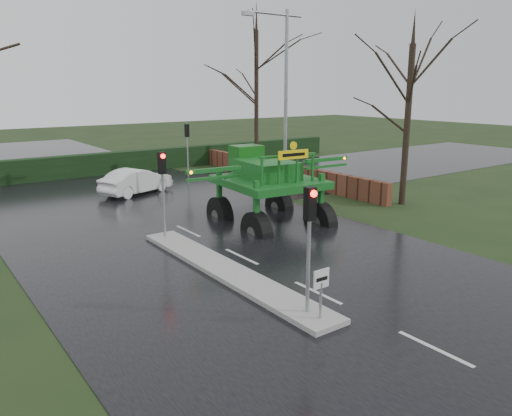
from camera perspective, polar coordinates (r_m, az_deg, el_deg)
ground at (r=15.09m, az=7.03°, el=-9.66°), size 140.00×140.00×0.00m
road_main at (r=23.00m, az=-10.13°, el=-1.52°), size 14.00×80.00×0.02m
road_cross at (r=28.39m, az=-15.46°, el=1.09°), size 80.00×12.00×0.02m
median_island at (r=16.53m, az=-3.47°, el=-7.14°), size 1.20×10.00×0.16m
hedge_row at (r=35.76m, az=-20.11°, el=4.48°), size 44.00×0.90×1.50m
brick_wall at (r=33.31m, az=1.62°, el=4.43°), size 0.40×20.00×1.20m
keep_left_sign at (r=12.86m, az=7.45°, el=-8.82°), size 0.50×0.07×1.35m
traffic_signal_near at (r=12.70m, az=6.15°, el=-1.76°), size 0.26×0.33×3.52m
traffic_signal_mid at (r=19.69m, az=-10.64°, el=3.61°), size 0.26×0.33×3.52m
traffic_signal_far at (r=34.25m, az=-7.88°, el=7.92°), size 0.26×0.33×3.52m
street_light_right at (r=28.31m, az=2.96°, el=13.74°), size 3.85×0.30×10.00m
tree_right_near at (r=26.48m, az=17.06°, el=11.46°), size 5.60×5.60×9.64m
tree_right_far at (r=38.39m, az=0.05°, el=14.49°), size 7.00×7.00×12.05m
crop_sprayer at (r=20.45m, az=-0.26°, el=3.16°), size 8.38×5.53×4.69m
white_sedan at (r=29.33m, az=-13.43°, el=1.59°), size 4.65×2.98×1.45m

